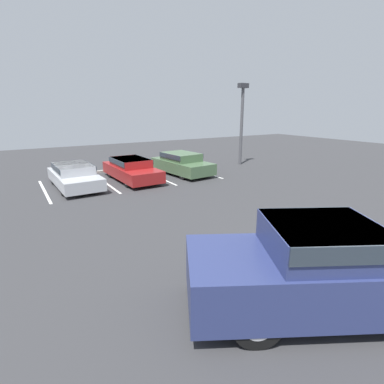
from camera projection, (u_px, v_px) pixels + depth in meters
ground_plane at (345, 283)px, 6.83m from camera, size 60.00×60.00×0.00m
stall_stripe_a at (45, 191)px, 14.39m from camera, size 0.12×4.78×0.01m
stall_stripe_b at (106, 183)px, 15.89m from camera, size 0.12×4.78×0.01m
stall_stripe_c at (157, 177)px, 17.38m from camera, size 0.12×4.78×0.01m
stall_stripe_d at (200, 171)px, 18.88m from camera, size 0.12×4.78×0.01m
pickup_truck at (334, 269)px, 5.67m from camera, size 5.80×4.37×1.83m
parked_sedan_a at (74, 175)px, 14.97m from camera, size 1.97×4.55×1.14m
parked_sedan_b at (131, 169)px, 16.43m from camera, size 1.91×4.66×1.20m
parked_sedan_c at (182, 163)px, 17.97m from camera, size 2.23×4.43×1.27m
light_post at (242, 117)px, 20.40m from camera, size 0.70×0.36×5.44m
traffic_cone at (380, 238)px, 8.68m from camera, size 0.40×0.40×0.48m
wheel_stop_curb at (103, 171)px, 18.55m from camera, size 1.62×0.20×0.14m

